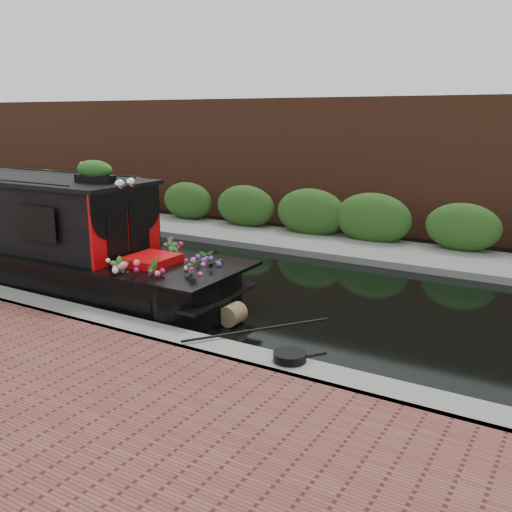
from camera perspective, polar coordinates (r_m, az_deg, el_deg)
The scene contains 7 objects.
ground at distance 12.45m, azimuth -5.59°, elevation -2.39°, with size 80.00×80.00×0.00m, color black.
near_bank_coping at distance 10.14m, azimuth -16.82°, elevation -6.81°, with size 40.00×0.60×0.50m, color gray.
far_bank_path at distance 15.91m, azimuth 3.44°, elevation 1.27°, with size 40.00×2.40×0.34m, color slate.
far_hedge at distance 16.69m, azimuth 4.88°, elevation 1.85°, with size 40.00×1.10×2.80m, color #27511B.
far_brick_wall at distance 18.56m, azimuth 7.76°, elevation 3.01°, with size 40.00×1.00×8.00m, color brown.
rope_fender at distance 9.78m, azimuth -2.32°, elevation -5.85°, with size 0.36×0.36×0.38m, color brown.
coiled_mooring_rope at distance 7.85m, azimuth 3.40°, elevation -10.00°, with size 0.46×0.46×0.12m, color black.
Camera 1 is at (7.17, -9.56, 3.50)m, focal length 40.00 mm.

